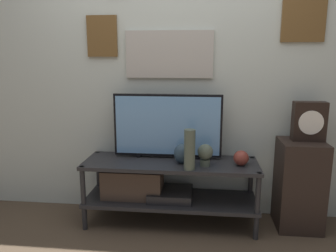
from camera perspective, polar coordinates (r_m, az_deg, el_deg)
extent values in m
plane|color=#4C3D2D|center=(2.68, -0.18, -19.00)|extent=(12.00, 12.00, 0.00)
cube|color=beige|center=(2.84, 1.04, 11.35)|extent=(6.40, 0.06, 2.70)
cube|color=#B2ADA3|center=(2.80, 0.21, 12.37)|extent=(0.73, 0.02, 0.39)
cube|color=#B2BCC6|center=(2.80, 0.20, 12.37)|extent=(0.70, 0.01, 0.35)
cube|color=brown|center=(2.92, -11.40, 15.09)|extent=(0.26, 0.02, 0.34)
cube|color=#BCB299|center=(2.92, -11.44, 15.09)|extent=(0.22, 0.01, 0.30)
cube|color=brown|center=(2.91, 22.66, 18.14)|extent=(0.34, 0.02, 0.49)
cube|color=#BCB299|center=(2.91, 22.70, 18.15)|extent=(0.30, 0.01, 0.45)
cube|color=#232326|center=(2.70, 0.44, -6.52)|extent=(1.42, 0.45, 0.03)
cube|color=#232326|center=(2.82, 0.43, -12.67)|extent=(1.42, 0.45, 0.03)
cylinder|color=#232326|center=(2.77, -14.50, -12.09)|extent=(0.04, 0.04, 0.54)
cylinder|color=#232326|center=(2.64, 15.29, -13.38)|extent=(0.04, 0.04, 0.54)
cylinder|color=#232326|center=(3.11, -11.95, -9.27)|extent=(0.04, 0.04, 0.54)
cylinder|color=#232326|center=(2.99, 14.14, -10.22)|extent=(0.04, 0.04, 0.54)
cube|color=black|center=(2.80, 0.43, -11.74)|extent=(0.36, 0.32, 0.07)
cube|color=#47382D|center=(2.81, -6.16, -9.78)|extent=(0.50, 0.25, 0.24)
cylinder|color=black|center=(2.83, -5.12, -5.17)|extent=(0.05, 0.05, 0.02)
cylinder|color=black|center=(2.78, 5.04, -5.50)|extent=(0.05, 0.05, 0.02)
cube|color=black|center=(2.73, -0.09, 0.11)|extent=(0.90, 0.04, 0.52)
cube|color=#6B9ED1|center=(2.71, -0.13, 0.04)|extent=(0.87, 0.01, 0.49)
ellipsoid|color=#2D4251|center=(2.64, 2.54, -4.81)|extent=(0.14, 0.12, 0.16)
cylinder|color=#4C5647|center=(2.48, 3.78, -4.14)|extent=(0.08, 0.08, 0.31)
sphere|color=brown|center=(2.65, 12.60, -5.46)|extent=(0.12, 0.12, 0.12)
cylinder|color=#4C5647|center=(2.61, 6.47, -6.34)|extent=(0.08, 0.08, 0.05)
sphere|color=#4C5647|center=(2.58, 6.51, -4.50)|extent=(0.12, 0.12, 0.12)
cube|color=black|center=(2.90, 21.87, -9.46)|extent=(0.35, 0.35, 0.73)
cube|color=black|center=(2.81, 23.34, 0.75)|extent=(0.25, 0.10, 0.31)
cylinder|color=white|center=(2.75, 23.66, 0.53)|extent=(0.19, 0.01, 0.19)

